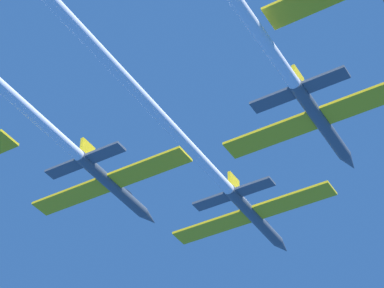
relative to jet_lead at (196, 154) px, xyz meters
The scene contains 3 objects.
jet_lead is the anchor object (origin of this frame).
jet_left_wing 15.20m from the jet_lead, 127.86° to the right, with size 16.30×47.50×2.70m.
jet_right_wing 14.48m from the jet_lead, 40.46° to the right, with size 16.30×42.11×2.70m.
Camera 1 is at (25.49, -54.60, -41.62)m, focal length 72.77 mm.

